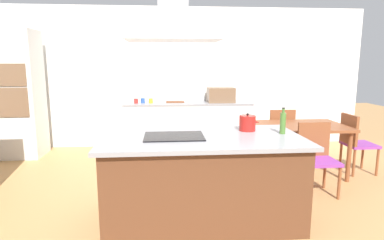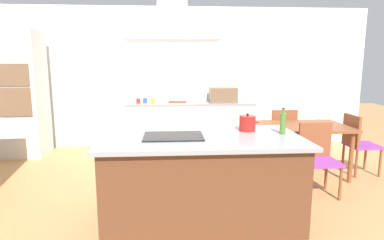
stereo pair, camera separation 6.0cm
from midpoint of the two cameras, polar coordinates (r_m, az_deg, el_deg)
name	(u,v)px [view 2 (the right image)]	position (r m, az deg, el deg)	size (l,w,h in m)	color
ground	(192,172)	(5.00, 0.29, -9.13)	(16.00, 16.00, 0.00)	tan
wall_back	(186,78)	(6.47, -0.85, 7.46)	(7.20, 0.10, 2.70)	white
kitchen_island	(201,178)	(3.44, 2.19, -10.17)	(2.04, 1.09, 0.90)	#59331E
cooktop	(173,136)	(3.29, -2.78, -2.87)	(0.60, 0.44, 0.01)	black
tea_kettle	(247,123)	(3.61, 10.20, -0.56)	(0.23, 0.18, 0.20)	#B21E19
olive_oil_bottle	(283,123)	(3.53, 16.16, -0.50)	(0.06, 0.06, 0.28)	#47722D
back_counter	(190,126)	(6.22, -0.09, -1.01)	(2.39, 0.62, 0.90)	white
countertop_microwave	(223,95)	(6.21, 5.75, 4.43)	(0.50, 0.38, 0.28)	brown
coffee_mug_red	(138,101)	(6.09, -9.16, 3.34)	(0.08, 0.08, 0.09)	red
coffee_mug_blue	(145,100)	(6.14, -7.99, 3.43)	(0.08, 0.08, 0.09)	#2D56B2
coffee_mug_yellow	(153,101)	(6.07, -6.61, 3.38)	(0.08, 0.08, 0.09)	gold
cutting_board	(177,102)	(6.18, -2.33, 3.23)	(0.34, 0.24, 0.02)	brown
wall_oven_stack	(22,94)	(6.41, -27.46, 4.07)	(0.70, 0.66, 2.20)	white
dining_table	(298,131)	(4.96, 18.45, -1.80)	(1.40, 0.90, 0.75)	brown
chair_facing_back_wall	(282,132)	(5.60, 15.79, -2.01)	(0.42, 0.42, 0.89)	purple
chair_facing_island	(318,154)	(4.41, 21.60, -5.56)	(0.42, 0.42, 0.89)	purple
chair_at_right_end	(357,140)	(5.41, 27.37, -3.19)	(0.42, 0.42, 0.89)	purple
range_hood	(172,14)	(3.24, -2.97, 18.21)	(0.90, 0.55, 0.78)	#ADADB2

